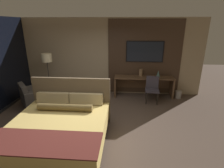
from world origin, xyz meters
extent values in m
plane|color=#4C3D33|center=(0.00, 0.00, 0.00)|extent=(16.00, 16.00, 0.00)
cube|color=tan|center=(0.00, 2.60, 1.40)|extent=(7.20, 0.06, 2.80)
cube|color=#3D2B1E|center=(1.48, 2.56, 1.40)|extent=(2.64, 0.03, 2.70)
cube|color=#33281E|center=(-0.64, -0.71, 0.11)|extent=(1.98, 2.04, 0.22)
cube|color=tan|center=(-0.64, -0.71, 0.41)|extent=(2.04, 2.10, 0.38)
cube|color=#56231E|center=(-0.64, -1.40, 0.61)|extent=(2.06, 0.74, 0.02)
cube|color=brown|center=(-0.64, 0.38, 0.63)|extent=(2.08, 0.08, 1.25)
cube|color=tan|center=(-1.07, 0.24, 0.74)|extent=(0.86, 0.23, 0.31)
cube|color=tan|center=(-0.20, 0.24, 0.74)|extent=(0.86, 0.23, 0.31)
cylinder|color=brown|center=(-0.64, -0.18, 0.68)|extent=(1.32, 0.17, 0.17)
cube|color=brown|center=(1.48, 2.28, 0.74)|extent=(2.14, 0.51, 0.03)
cube|color=brown|center=(0.44, 2.28, 0.36)|extent=(0.06, 0.46, 0.72)
cube|color=brown|center=(2.51, 2.28, 0.36)|extent=(0.06, 0.46, 0.72)
cube|color=brown|center=(1.48, 2.51, 0.43)|extent=(2.02, 0.02, 0.36)
cube|color=black|center=(1.48, 2.52, 1.63)|extent=(1.34, 0.04, 0.75)
cube|color=black|center=(1.48, 2.50, 1.63)|extent=(1.26, 0.01, 0.69)
cube|color=#38333D|center=(1.72, 1.74, 0.44)|extent=(0.49, 0.47, 0.05)
cube|color=#38333D|center=(1.73, 1.93, 0.68)|extent=(0.43, 0.14, 0.42)
cylinder|color=black|center=(1.52, 1.59, 0.21)|extent=(0.04, 0.04, 0.42)
cylinder|color=black|center=(1.88, 1.55, 0.21)|extent=(0.04, 0.04, 0.42)
cylinder|color=black|center=(1.55, 1.93, 0.21)|extent=(0.04, 0.04, 0.42)
cylinder|color=black|center=(1.91, 1.90, 0.21)|extent=(0.04, 0.04, 0.42)
cube|color=#47423D|center=(-2.15, 1.27, 0.22)|extent=(1.02, 1.00, 0.44)
cube|color=#47423D|center=(-2.40, 1.06, 0.62)|extent=(0.57, 0.61, 0.38)
cube|color=#47423D|center=(-1.91, 1.00, 0.29)|extent=(0.66, 0.60, 0.58)
cube|color=#47423D|center=(-2.40, 1.55, 0.29)|extent=(0.66, 0.60, 0.58)
cylinder|color=#282623|center=(-1.89, 1.86, 0.01)|extent=(0.28, 0.28, 0.03)
cylinder|color=#332D28|center=(-1.89, 1.86, 0.69)|extent=(0.03, 0.03, 1.39)
cylinder|color=beige|center=(-1.89, 1.86, 1.49)|extent=(0.34, 0.34, 0.28)
cylinder|color=#846647|center=(1.37, 2.40, 0.88)|extent=(0.13, 0.13, 0.26)
cone|color=#4C706B|center=(1.99, 2.34, 0.87)|extent=(0.14, 0.14, 0.23)
cylinder|color=gray|center=(2.75, 2.21, 0.14)|extent=(0.22, 0.22, 0.28)
camera|label=1|loc=(0.78, -3.86, 2.59)|focal=28.00mm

